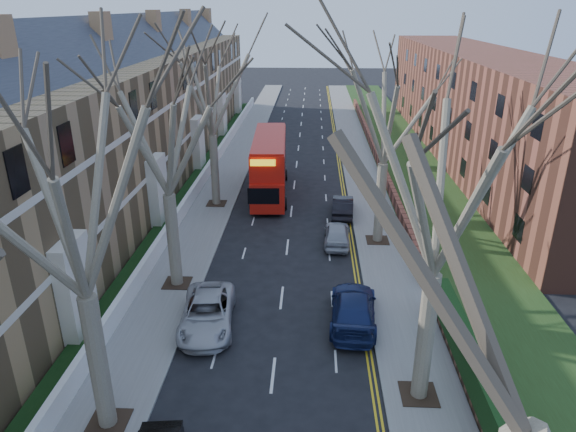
# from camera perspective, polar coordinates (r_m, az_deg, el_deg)

# --- Properties ---
(pavement_left) EXTENTS (3.00, 102.00, 0.12)m
(pavement_left) POSITION_cam_1_polar(r_m,az_deg,el_deg) (49.45, -6.04, 5.89)
(pavement_left) COLOR slate
(pavement_left) RESTS_ON ground
(pavement_right) EXTENTS (3.00, 102.00, 0.12)m
(pavement_right) POSITION_cam_1_polar(r_m,az_deg,el_deg) (49.10, 8.01, 5.68)
(pavement_right) COLOR slate
(pavement_right) RESTS_ON ground
(terrace_left) EXTENTS (9.70, 78.00, 13.60)m
(terrace_left) POSITION_cam_1_polar(r_m,az_deg,el_deg) (42.53, -18.35, 9.79)
(terrace_left) COLOR #9C7C4F
(terrace_left) RESTS_ON ground
(flats_right) EXTENTS (13.97, 54.00, 10.00)m
(flats_right) POSITION_cam_1_polar(r_m,az_deg,el_deg) (54.09, 20.37, 11.44)
(flats_right) COLOR brown
(flats_right) RESTS_ON ground
(front_wall_left) EXTENTS (0.30, 78.00, 1.00)m
(front_wall_left) POSITION_cam_1_polar(r_m,az_deg,el_deg) (42.09, -9.87, 3.51)
(front_wall_left) COLOR white
(front_wall_left) RESTS_ON ground
(grass_verge_right) EXTENTS (6.00, 102.00, 0.06)m
(grass_verge_right) POSITION_cam_1_polar(r_m,az_deg,el_deg) (49.70, 13.22, 5.61)
(grass_verge_right) COLOR #243B15
(grass_verge_right) RESTS_ON ground
(tree_left_mid) EXTENTS (10.50, 10.50, 14.71)m
(tree_left_mid) POSITION_cam_1_polar(r_m,az_deg,el_deg) (16.20, -23.54, 4.57)
(tree_left_mid) COLOR #6A614B
(tree_left_mid) RESTS_ON ground
(tree_left_far) EXTENTS (10.15, 10.15, 14.22)m
(tree_left_far) POSITION_cam_1_polar(r_m,az_deg,el_deg) (25.35, -13.89, 10.93)
(tree_left_far) COLOR #6A614B
(tree_left_far) RESTS_ON ground
(tree_left_dist) EXTENTS (10.50, 10.50, 14.71)m
(tree_left_dist) POSITION_cam_1_polar(r_m,az_deg,el_deg) (36.83, -8.74, 15.22)
(tree_left_dist) COLOR #6A614B
(tree_left_dist) RESTS_ON ground
(tree_right_mid) EXTENTS (10.50, 10.50, 14.71)m
(tree_right_mid) POSITION_cam_1_polar(r_m,az_deg,el_deg) (17.02, 17.30, 6.22)
(tree_right_mid) COLOR #6A614B
(tree_right_mid) RESTS_ON ground
(tree_right_far) EXTENTS (10.15, 10.15, 14.22)m
(tree_right_far) POSITION_cam_1_polar(r_m,az_deg,el_deg) (30.54, 11.05, 13.03)
(tree_right_far) COLOR #6A614B
(tree_right_far) RESTS_ON ground
(double_decker_bus) EXTENTS (3.11, 10.89, 4.52)m
(double_decker_bus) POSITION_cam_1_polar(r_m,az_deg,el_deg) (40.57, -2.06, 5.50)
(double_decker_bus) COLOR red
(double_decker_bus) RESTS_ON ground
(car_left_far) EXTENTS (2.83, 5.34, 1.43)m
(car_left_far) POSITION_cam_1_polar(r_m,az_deg,el_deg) (24.62, -8.96, -10.59)
(car_left_far) COLOR #ADAEB3
(car_left_far) RESTS_ON ground
(car_right_near) EXTENTS (2.49, 5.36, 1.51)m
(car_right_near) POSITION_cam_1_polar(r_m,az_deg,el_deg) (24.76, 7.27, -10.15)
(car_right_near) COLOR navy
(car_right_near) RESTS_ON ground
(car_right_mid) EXTENTS (1.76, 4.04, 1.36)m
(car_right_mid) POSITION_cam_1_polar(r_m,az_deg,el_deg) (32.41, 5.47, -1.99)
(car_right_mid) COLOR #9D9EA5
(car_right_mid) RESTS_ON ground
(car_right_far) EXTENTS (1.73, 4.27, 1.38)m
(car_right_far) POSITION_cam_1_polar(r_m,az_deg,el_deg) (36.84, 6.10, 1.08)
(car_right_far) COLOR black
(car_right_far) RESTS_ON ground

